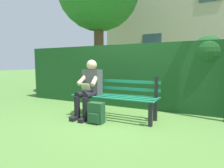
{
  "coord_description": "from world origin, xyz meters",
  "views": [
    {
      "loc": [
        -1.58,
        3.32,
        1.1
      ],
      "look_at": [
        0.0,
        0.1,
        0.71
      ],
      "focal_mm": 29.46,
      "sensor_mm": 36.0,
      "label": 1
    }
  ],
  "objects": [
    {
      "name": "person_seated",
      "position": [
        0.53,
        0.1,
        0.63
      ],
      "size": [
        0.44,
        0.73,
        1.19
      ],
      "color": "#4C4C51",
      "rests_on": "ground"
    },
    {
      "name": "building_facade",
      "position": [
        -1.77,
        -7.01,
        3.44
      ],
      "size": [
        9.65,
        3.02,
        6.88
      ],
      "color": "#BCAD93",
      "rests_on": "ground"
    },
    {
      "name": "hedge_backdrop",
      "position": [
        0.16,
        -1.35,
        0.83
      ],
      "size": [
        6.22,
        0.88,
        1.71
      ],
      "color": "#19471E",
      "rests_on": "ground"
    },
    {
      "name": "ground",
      "position": [
        0.0,
        0.0,
        0.0
      ],
      "size": [
        60.0,
        60.0,
        0.0
      ],
      "primitive_type": "plane",
      "color": "#517F38"
    },
    {
      "name": "park_bench",
      "position": [
        0.0,
        -0.07,
        0.43
      ],
      "size": [
        1.76,
        0.53,
        0.86
      ],
      "color": "black",
      "rests_on": "ground"
    },
    {
      "name": "backpack",
      "position": [
        0.16,
        0.45,
        0.19
      ],
      "size": [
        0.29,
        0.25,
        0.39
      ],
      "color": "#1E4728",
      "rests_on": "ground"
    }
  ]
}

